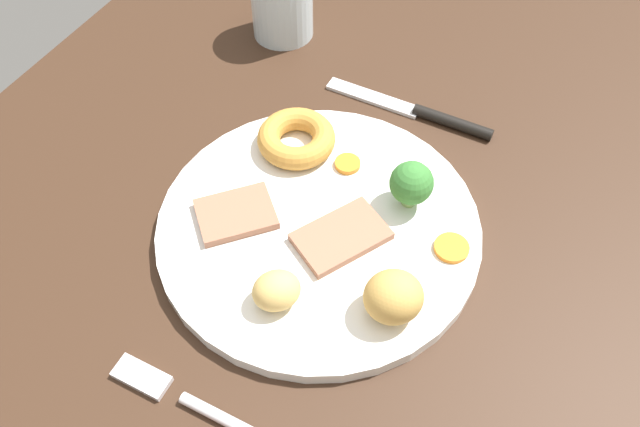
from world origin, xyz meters
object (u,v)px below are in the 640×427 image
at_px(fork, 194,404).
at_px(knife, 422,113).
at_px(dinner_plate, 320,225).
at_px(carrot_coin_back, 452,248).
at_px(roast_potato_right, 393,297).
at_px(carrot_coin_front, 348,164).
at_px(roast_potato_left, 277,290).
at_px(meat_slice_under, 236,214).
at_px(water_glass, 282,0).
at_px(yorkshire_pudding, 296,138).
at_px(meat_slice_main, 337,235).
at_px(broccoli_floret, 411,184).

distance_m(fork, knife, 0.37).
xyz_separation_m(dinner_plate, carrot_coin_back, (0.02, -0.12, 0.01)).
bearing_deg(knife, fork, 84.44).
xyz_separation_m(roast_potato_right, carrot_coin_front, (0.13, 0.10, -0.02)).
bearing_deg(roast_potato_left, fork, 170.72).
distance_m(meat_slice_under, carrot_coin_back, 0.19).
bearing_deg(dinner_plate, water_glass, 34.97).
height_order(meat_slice_under, yorkshire_pudding, yorkshire_pudding).
height_order(meat_slice_main, yorkshire_pudding, yorkshire_pudding).
relative_size(dinner_plate, roast_potato_left, 7.31).
relative_size(yorkshire_pudding, knife, 0.41).
distance_m(meat_slice_main, carrot_coin_back, 0.10).
bearing_deg(water_glass, yorkshire_pudding, -147.67).
height_order(carrot_coin_back, fork, carrot_coin_back).
relative_size(roast_potato_right, fork, 0.32).
height_order(yorkshire_pudding, carrot_coin_back, yorkshire_pudding).
relative_size(meat_slice_main, water_glass, 0.89).
distance_m(carrot_coin_front, knife, 0.12).
distance_m(dinner_plate, knife, 0.18).
xyz_separation_m(carrot_coin_back, broccoli_floret, (0.03, 0.05, 0.02)).
bearing_deg(water_glass, dinner_plate, -145.03).
relative_size(roast_potato_left, water_glass, 0.45).
distance_m(dinner_plate, broccoli_floret, 0.09).
xyz_separation_m(meat_slice_under, water_glass, (0.27, 0.10, 0.03)).
bearing_deg(carrot_coin_back, fork, 149.09).
bearing_deg(fork, meat_slice_main, -100.46).
xyz_separation_m(roast_potato_left, roast_potato_right, (0.03, -0.09, 0.01)).
height_order(carrot_coin_front, broccoli_floret, broccoli_floret).
height_order(meat_slice_main, water_glass, water_glass).
xyz_separation_m(roast_potato_left, knife, (0.27, -0.02, -0.03)).
height_order(carrot_coin_front, knife, carrot_coin_front).
bearing_deg(meat_slice_under, roast_potato_right, -99.07).
bearing_deg(water_glass, knife, -106.89).
relative_size(dinner_plate, carrot_coin_front, 11.77).
relative_size(yorkshire_pudding, fork, 0.50).
bearing_deg(knife, dinner_plate, 81.31).
relative_size(carrot_coin_back, knife, 0.16).
bearing_deg(meat_slice_under, dinner_plate, -66.68).
bearing_deg(yorkshire_pudding, knife, -39.80).
relative_size(meat_slice_under, water_glass, 0.76).
distance_m(roast_potato_right, knife, 0.25).
relative_size(yorkshire_pudding, water_glass, 0.86).
relative_size(carrot_coin_front, knife, 0.13).
height_order(carrot_coin_back, broccoli_floret, broccoli_floret).
bearing_deg(carrot_coin_back, knife, 28.31).
bearing_deg(knife, roast_potato_right, 105.40).
xyz_separation_m(roast_potato_right, broccoli_floret, (0.11, 0.03, 0.01)).
bearing_deg(knife, carrot_coin_back, 119.12).
bearing_deg(knife, broccoli_floret, 105.33).
xyz_separation_m(meat_slice_main, yorkshire_pudding, (0.08, 0.08, 0.01)).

